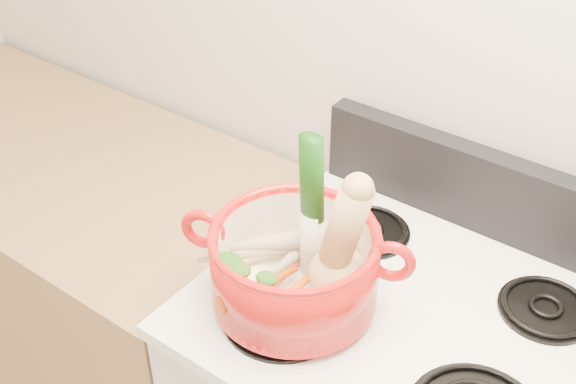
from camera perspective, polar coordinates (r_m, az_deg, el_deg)
The scene contains 20 objects.
wall_back at distance 1.44m, azimuth 18.27°, elevation 9.16°, with size 3.50×0.02×2.60m, color beige.
cooktop at distance 1.38m, azimuth 10.10°, elevation -9.66°, with size 0.78×0.67×0.03m, color white.
control_backsplash at distance 1.53m, azimuth 15.80°, elevation -0.16°, with size 0.76×0.05×0.18m, color black.
counter_left at distance 2.24m, azimuth -16.24°, elevation -6.40°, with size 1.36×0.65×0.90m, color #967047.
burner_front_left at distance 1.33m, azimuth -0.41°, elevation -9.58°, with size 0.22×0.22×0.02m, color black.
burner_back_left at distance 1.52m, azimuth 6.39°, elevation -2.99°, with size 0.17×0.17×0.02m, color black.
burner_back_right at distance 1.42m, azimuth 19.71°, elevation -8.57°, with size 0.17×0.17×0.02m, color black.
dutch_oven at distance 1.30m, azimuth 0.53°, elevation -5.90°, with size 0.30×0.30×0.15m, color #B6130F.
pot_handle_left at distance 1.31m, azimuth -6.72°, elevation -2.91°, with size 0.08×0.08×0.02m, color #B6130F.
pot_handle_right at distance 1.24m, azimuth 8.20°, elevation -5.46°, with size 0.08×0.08×0.02m, color #B6130F.
squash at distance 1.23m, azimuth 3.82°, elevation -3.76°, with size 0.10×0.10×0.25m, color tan, non-canonical shape.
leek at distance 1.26m, azimuth 1.94°, elevation -1.08°, with size 0.05×0.05×0.31m, color beige.
ginger at distance 1.34m, azimuth 4.10°, elevation -5.35°, with size 0.09×0.07×0.05m, color tan.
parsnip_0 at distance 1.37m, azimuth -0.43°, elevation -4.27°, with size 0.04×0.04×0.22m, color beige.
parsnip_1 at distance 1.36m, azimuth -2.70°, elevation -4.53°, with size 0.05×0.05×0.22m, color beige.
parsnip_2 at distance 1.36m, azimuth 1.20°, elevation -4.26°, with size 0.04×0.04×0.20m, color beige.
parsnip_3 at distance 1.35m, azimuth -2.55°, elevation -4.06°, with size 0.04×0.04×0.18m, color beige.
carrot_0 at distance 1.29m, azimuth -1.66°, elevation -7.82°, with size 0.03×0.03×0.16m, color red.
carrot_1 at distance 1.29m, azimuth -2.27°, elevation -7.63°, with size 0.03×0.03×0.16m, color #C44409.
carrot_2 at distance 1.27m, azimuth 0.60°, elevation -7.82°, with size 0.03×0.03×0.16m, color #D45E0A.
Camera 1 is at (0.37, 0.50, 1.91)m, focal length 45.00 mm.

